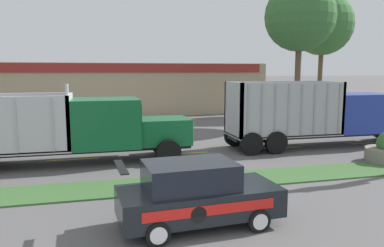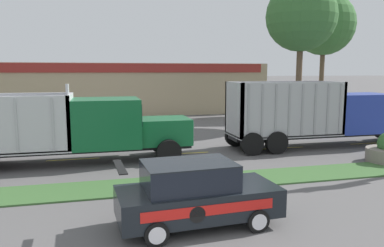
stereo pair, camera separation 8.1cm
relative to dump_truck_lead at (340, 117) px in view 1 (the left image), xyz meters
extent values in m
cube|color=#3D6633|center=(-11.22, -4.93, -1.58)|extent=(120.00, 2.03, 0.06)
cube|color=yellow|center=(-14.20, 0.08, -1.60)|extent=(2.40, 0.14, 0.01)
cube|color=yellow|center=(-8.80, 0.08, -1.60)|extent=(2.40, 0.14, 0.01)
cube|color=yellow|center=(-3.40, 0.08, -1.60)|extent=(2.40, 0.14, 0.01)
cube|color=yellow|center=(2.00, 0.08, -1.60)|extent=(2.40, 0.14, 0.01)
cube|color=black|center=(-0.72, 0.00, -0.95)|extent=(11.22, 1.30, 0.18)
cube|color=#23389E|center=(1.12, 0.00, 0.20)|extent=(3.33, 2.36, 2.11)
cube|color=black|center=(2.80, 0.00, 0.57)|extent=(0.04, 2.00, 0.95)
cylinder|color=silver|center=(-0.65, -0.76, 1.01)|extent=(0.14, 0.14, 1.61)
cube|color=#ADADB2|center=(-3.44, 0.00, -0.80)|extent=(5.79, 2.36, 0.12)
cube|color=#ADADB2|center=(-0.63, 0.00, 0.58)|extent=(0.16, 2.36, 2.74)
cube|color=#ADADB2|center=(-6.25, 0.00, 0.58)|extent=(0.16, 2.36, 2.74)
cube|color=#ADADB2|center=(-3.44, -1.10, 0.58)|extent=(5.79, 0.16, 2.74)
cube|color=#ADADB2|center=(-3.44, 1.10, 0.58)|extent=(5.79, 0.16, 2.74)
cube|color=#99999E|center=(-5.97, -1.20, 0.58)|extent=(0.10, 0.04, 2.61)
cube|color=#99999E|center=(-5.25, -1.20, 0.58)|extent=(0.10, 0.04, 2.61)
cube|color=#99999E|center=(-4.52, -1.20, 0.58)|extent=(0.10, 0.04, 2.61)
cube|color=#99999E|center=(-3.80, -1.20, 0.58)|extent=(0.10, 0.04, 2.61)
cube|color=#99999E|center=(-3.08, -1.20, 0.58)|extent=(0.10, 0.04, 2.61)
cube|color=#99999E|center=(-2.35, -1.20, 0.58)|extent=(0.10, 0.04, 2.61)
cube|color=#99999E|center=(-1.63, -1.20, 0.58)|extent=(0.10, 0.04, 2.61)
cube|color=#99999E|center=(-0.91, -1.20, 0.58)|extent=(0.10, 0.04, 2.61)
cylinder|color=black|center=(3.83, 1.16, -1.04)|extent=(1.14, 0.30, 1.14)
cylinder|color=black|center=(-5.73, -1.16, -1.04)|extent=(1.14, 0.30, 1.14)
cylinder|color=black|center=(-5.73, 1.16, -1.04)|extent=(1.14, 0.30, 1.14)
cylinder|color=black|center=(-4.41, -1.16, -1.04)|extent=(1.14, 0.30, 1.14)
cylinder|color=black|center=(-4.41, 1.16, -1.04)|extent=(1.14, 0.30, 1.14)
cube|color=black|center=(-14.90, -0.63, -0.97)|extent=(12.14, 1.43, 0.18)
cube|color=#146033|center=(-10.00, -0.63, -0.29)|extent=(2.35, 2.13, 1.18)
cube|color=#B7B7BC|center=(-8.80, -0.63, -0.29)|extent=(0.06, 1.82, 1.00)
cube|color=#146033|center=(-12.64, -0.63, 0.20)|extent=(2.93, 2.59, 2.15)
cube|color=black|center=(-11.16, -0.63, 0.57)|extent=(0.04, 2.20, 0.97)
cylinder|color=silver|center=(-14.21, -1.47, 1.08)|extent=(0.14, 0.14, 1.78)
cube|color=silver|center=(-14.19, -0.63, 0.35)|extent=(0.16, 2.59, 2.33)
cube|color=#B2B2B7|center=(-16.16, -1.94, 0.35)|extent=(0.10, 0.04, 2.21)
cube|color=#B2B2B7|center=(-14.79, -1.94, 0.35)|extent=(0.10, 0.04, 2.21)
cylinder|color=black|center=(-10.00, -1.90, -1.06)|extent=(1.10, 0.30, 1.10)
cylinder|color=black|center=(-10.00, 0.65, -1.06)|extent=(1.10, 0.30, 1.10)
cube|color=black|center=(-10.48, -8.62, -0.93)|extent=(4.36, 2.07, 0.74)
cube|color=black|center=(-10.73, -8.64, -0.23)|extent=(2.43, 1.74, 0.66)
cube|color=black|center=(-10.73, -8.64, 0.12)|extent=(2.43, 1.74, 0.04)
cube|color=black|center=(-12.51, -8.74, 0.16)|extent=(0.28, 1.47, 0.03)
cube|color=red|center=(-10.43, -9.54, -0.86)|extent=(3.41, 0.21, 0.26)
cylinder|color=black|center=(-10.74, -9.56, -0.93)|extent=(0.41, 0.03, 0.41)
cylinder|color=black|center=(-9.11, -9.42, -1.31)|extent=(0.61, 0.23, 0.60)
cylinder|color=silver|center=(-9.10, -9.52, -1.31)|extent=(0.42, 0.04, 0.42)
cylinder|color=black|center=(-9.21, -7.68, -1.31)|extent=(0.61, 0.23, 0.60)
cylinder|color=silver|center=(-9.22, -7.57, -1.31)|extent=(0.42, 0.04, 0.42)
cylinder|color=black|center=(-11.75, -9.57, -1.31)|extent=(0.61, 0.23, 0.60)
cylinder|color=silver|center=(-11.74, -9.68, -1.31)|extent=(0.42, 0.04, 0.42)
cylinder|color=black|center=(-11.85, -7.83, -1.31)|extent=(0.61, 0.23, 0.60)
cylinder|color=silver|center=(-11.86, -7.72, -1.31)|extent=(0.42, 0.04, 0.42)
cube|color=tan|center=(-11.22, 22.19, 0.81)|extent=(28.85, 12.00, 4.84)
cube|color=maroon|center=(-11.22, 16.14, 2.78)|extent=(27.41, 0.10, 0.80)
cylinder|color=brown|center=(7.38, 13.32, 1.80)|extent=(0.42, 0.42, 6.82)
sphere|color=#386B33|center=(7.38, 13.32, 6.76)|extent=(5.61, 5.61, 5.61)
cylinder|color=brown|center=(1.72, 7.59, 1.74)|extent=(0.45, 0.45, 6.70)
sphere|color=#386B33|center=(1.72, 7.59, 6.52)|extent=(5.19, 5.19, 5.19)
camera|label=1|loc=(-13.05, -17.85, 2.49)|focal=35.00mm
camera|label=2|loc=(-12.97, -17.87, 2.49)|focal=35.00mm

